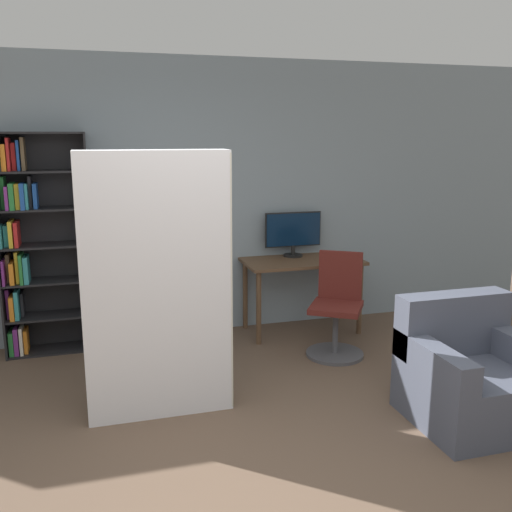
{
  "coord_description": "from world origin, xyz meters",
  "views": [
    {
      "loc": [
        -0.81,
        -2.45,
        1.97
      ],
      "look_at": [
        0.4,
        1.68,
        1.05
      ],
      "focal_mm": 40.0,
      "sensor_mm": 36.0,
      "label": 1
    }
  ],
  "objects_px": {
    "monitor": "(293,232)",
    "office_chair": "(337,314)",
    "armchair": "(470,376)",
    "bookshelf": "(34,241)",
    "mattress_near": "(158,287)"
  },
  "relations": [
    {
      "from": "monitor",
      "to": "office_chair",
      "type": "distance_m",
      "value": 1.07
    },
    {
      "from": "office_chair",
      "to": "armchair",
      "type": "relative_size",
      "value": 1.09
    },
    {
      "from": "office_chair",
      "to": "bookshelf",
      "type": "relative_size",
      "value": 0.47
    },
    {
      "from": "mattress_near",
      "to": "armchair",
      "type": "xyz_separation_m",
      "value": [
        2.07,
        -0.7,
        -0.62
      ]
    },
    {
      "from": "bookshelf",
      "to": "armchair",
      "type": "relative_size",
      "value": 2.35
    },
    {
      "from": "monitor",
      "to": "armchair",
      "type": "bearing_deg",
      "value": -77.2
    },
    {
      "from": "monitor",
      "to": "mattress_near",
      "type": "height_order",
      "value": "mattress_near"
    },
    {
      "from": "office_chair",
      "to": "armchair",
      "type": "xyz_separation_m",
      "value": [
        0.39,
        -1.39,
        -0.06
      ]
    },
    {
      "from": "armchair",
      "to": "mattress_near",
      "type": "bearing_deg",
      "value": 161.25
    },
    {
      "from": "monitor",
      "to": "armchair",
      "type": "relative_size",
      "value": 0.7
    },
    {
      "from": "bookshelf",
      "to": "mattress_near",
      "type": "bearing_deg",
      "value": -58.86
    },
    {
      "from": "mattress_near",
      "to": "office_chair",
      "type": "bearing_deg",
      "value": 22.34
    },
    {
      "from": "mattress_near",
      "to": "armchair",
      "type": "bearing_deg",
      "value": -18.75
    },
    {
      "from": "mattress_near",
      "to": "armchair",
      "type": "height_order",
      "value": "mattress_near"
    },
    {
      "from": "monitor",
      "to": "office_chair",
      "type": "bearing_deg",
      "value": -82.23
    }
  ]
}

